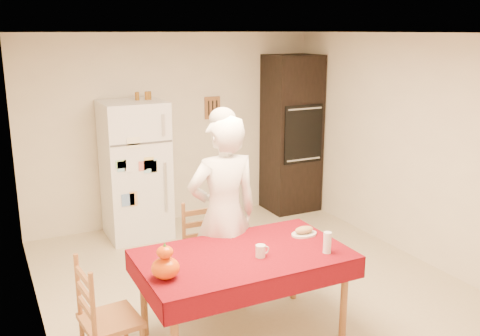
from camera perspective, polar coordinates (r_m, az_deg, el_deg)
floor at (r=5.58m, az=1.27°, el=-12.38°), size 4.50×4.50×0.00m
room_shell at (r=5.06m, az=1.37°, el=4.23°), size 4.02×4.52×2.51m
refrigerator at (r=6.72m, az=-11.11°, el=-0.20°), size 0.75×0.74×1.70m
oven_cabinet at (r=7.60m, az=5.52°, el=3.64°), size 0.70×0.62×2.20m
dining_table at (r=4.44m, az=0.35°, el=-9.89°), size 1.70×1.00×0.76m
chair_far at (r=5.17m, az=-3.66°, el=-8.49°), size 0.43×0.41×0.95m
chair_left at (r=4.16m, az=-14.55°, el=-15.01°), size 0.44×0.46×0.95m
seated_woman at (r=4.81m, az=-1.78°, el=-5.05°), size 0.68×0.46×1.83m
coffee_mug at (r=4.32m, az=2.20°, el=-8.84°), size 0.08×0.08×0.10m
pumpkin_lower at (r=4.00m, az=-7.95°, el=-10.53°), size 0.21×0.21×0.16m
pumpkin_upper at (r=3.95m, az=-8.01°, el=-8.87°), size 0.12×0.12×0.09m
wine_glass at (r=4.44m, az=9.30°, el=-7.84°), size 0.07×0.07×0.18m
bread_plate at (r=4.80m, az=6.85°, el=-7.01°), size 0.24×0.24×0.02m
bread_loaf at (r=4.79m, az=6.86°, el=-6.56°), size 0.18×0.10×0.06m
spice_jar_left at (r=6.62m, az=-10.92°, el=7.53°), size 0.05×0.05×0.10m
spice_jar_mid at (r=6.65m, az=-9.91°, el=7.61°), size 0.05×0.05×0.10m
spice_jar_right at (r=6.66m, az=-9.65°, el=7.63°), size 0.05×0.05×0.10m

